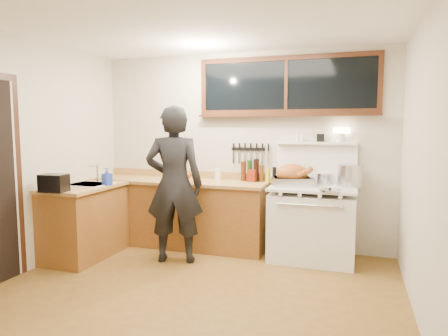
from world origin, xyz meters
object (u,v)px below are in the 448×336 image
(cutting_board, at_px, (183,178))
(roast_turkey, at_px, (293,177))
(vintage_stove, at_px, (312,222))
(man, at_px, (174,184))

(cutting_board, height_order, roast_turkey, roast_turkey)
(vintage_stove, relative_size, roast_turkey, 2.72)
(man, relative_size, cutting_board, 4.78)
(vintage_stove, distance_m, roast_turkey, 0.60)
(cutting_board, xyz_separation_m, roast_turkey, (1.40, 0.15, 0.05))
(man, xyz_separation_m, roast_turkey, (1.31, 0.62, 0.07))
(man, height_order, cutting_board, man)
(vintage_stove, distance_m, cutting_board, 1.73)
(roast_turkey, bearing_deg, cutting_board, -173.82)
(cutting_board, distance_m, roast_turkey, 1.41)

